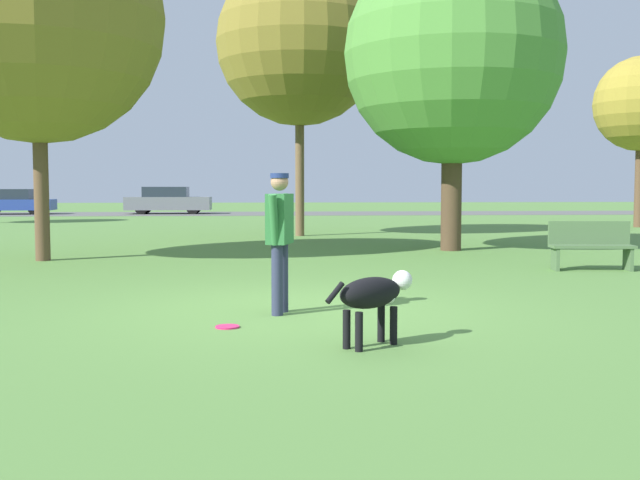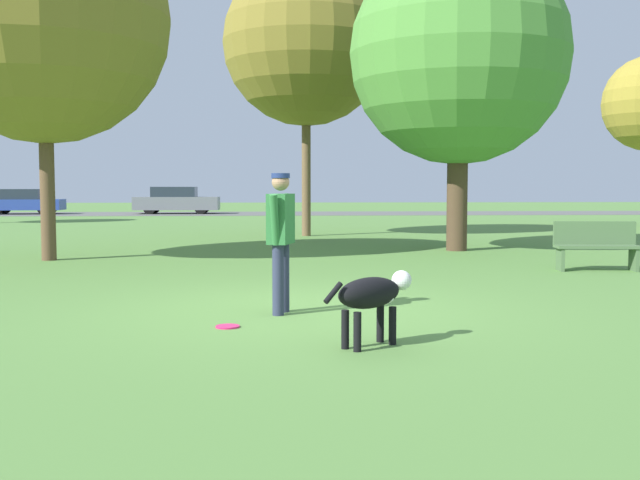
# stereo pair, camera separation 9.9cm
# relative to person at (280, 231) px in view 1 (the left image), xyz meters

# --- Properties ---
(ground_plane) EXTENTS (120.00, 120.00, 0.00)m
(ground_plane) POSITION_rel_person_xyz_m (0.26, 0.24, -0.94)
(ground_plane) COLOR #56843D
(far_road_strip) EXTENTS (120.00, 6.00, 0.01)m
(far_road_strip) POSITION_rel_person_xyz_m (0.26, 31.75, -0.93)
(far_road_strip) COLOR #5B5B59
(far_road_strip) RESTS_ON ground_plane
(person) EXTENTS (0.33, 0.68, 1.59)m
(person) POSITION_rel_person_xyz_m (0.00, 0.00, 0.00)
(person) COLOR #2D334C
(person) RESTS_ON ground_plane
(dog) EXTENTS (0.91, 0.75, 0.66)m
(dog) POSITION_rel_person_xyz_m (0.81, -1.78, -0.47)
(dog) COLOR black
(dog) RESTS_ON ground_plane
(frisbee) EXTENTS (0.25, 0.25, 0.02)m
(frisbee) POSITION_rel_person_xyz_m (-0.56, -0.80, -0.93)
(frisbee) COLOR #E52366
(frisbee) RESTS_ON ground_plane
(tree_near_left) EXTENTS (4.85, 4.85, 7.11)m
(tree_near_left) POSITION_rel_person_xyz_m (-4.46, 6.49, 3.74)
(tree_near_left) COLOR brown
(tree_near_left) RESTS_ON ground_plane
(tree_mid_center) EXTENTS (4.79, 4.79, 7.99)m
(tree_mid_center) POSITION_rel_person_xyz_m (0.91, 13.45, 4.65)
(tree_mid_center) COLOR brown
(tree_mid_center) RESTS_ON ground_plane
(tree_near_right) EXTENTS (4.87, 4.87, 6.80)m
(tree_near_right) POSITION_rel_person_xyz_m (4.06, 8.17, 3.41)
(tree_near_right) COLOR #4C3826
(tree_near_right) RESTS_ON ground_plane
(parked_car_blue) EXTENTS (4.03, 1.82, 1.32)m
(parked_car_blue) POSITION_rel_person_xyz_m (-13.10, 31.65, -0.29)
(parked_car_blue) COLOR #284293
(parked_car_blue) RESTS_ON ground_plane
(parked_car_grey) EXTENTS (4.45, 1.72, 1.44)m
(parked_car_grey) POSITION_rel_person_xyz_m (-5.16, 31.69, -0.24)
(parked_car_grey) COLOR slate
(parked_car_grey) RESTS_ON ground_plane
(park_bench) EXTENTS (1.44, 0.56, 0.84)m
(park_bench) POSITION_rel_person_xyz_m (5.45, 4.04, -0.49)
(park_bench) COLOR #4C6B42
(park_bench) RESTS_ON ground_plane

